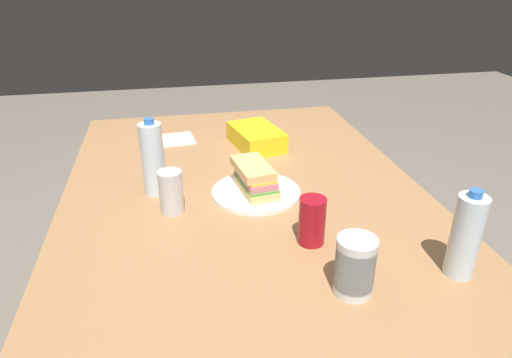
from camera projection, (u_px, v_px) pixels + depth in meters
name	position (u px, v px, depth m)	size (l,w,h in m)	color
ground_plane	(246.00, 357.00, 1.73)	(8.00, 8.00, 0.00)	#70665B
dining_table	(244.00, 210.00, 1.45)	(1.49, 1.08, 0.72)	#9E7047
paper_plate	(256.00, 192.00, 1.37)	(0.26, 0.26, 0.01)	white
sandwich	(255.00, 178.00, 1.35)	(0.19, 0.12, 0.08)	#DBB26B
soda_can_red	(312.00, 221.00, 1.12)	(0.07, 0.07, 0.12)	maroon
chip_bag	(256.00, 137.00, 1.70)	(0.23, 0.15, 0.07)	yellow
water_bottle_tall	(153.00, 159.00, 1.33)	(0.07, 0.07, 0.23)	silver
plastic_cup_stack	(355.00, 266.00, 0.95)	(0.08, 0.08, 0.13)	silver
water_bottle_spare	(466.00, 236.00, 0.99)	(0.06, 0.06, 0.21)	silver
soda_can_silver	(171.00, 192.00, 1.25)	(0.07, 0.07, 0.12)	silver
paper_napkin	(176.00, 139.00, 1.77)	(0.13, 0.13, 0.01)	white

